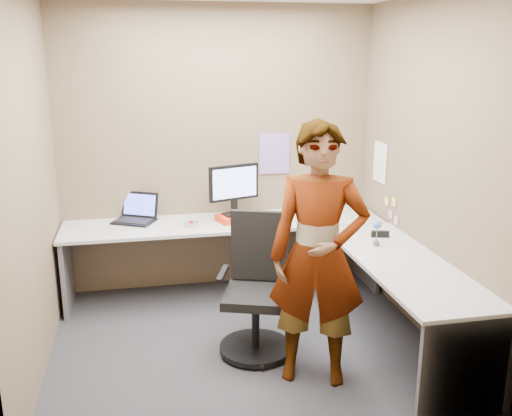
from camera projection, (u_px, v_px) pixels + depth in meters
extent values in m
plane|color=#28282D|center=(243.00, 342.00, 4.60)|extent=(3.00, 3.00, 0.00)
plane|color=brown|center=(218.00, 150.00, 5.46)|extent=(3.00, 0.00, 3.00)
plane|color=brown|center=(428.00, 171.00, 4.52)|extent=(0.00, 2.70, 2.70)
plane|color=brown|center=(29.00, 188.00, 3.95)|extent=(0.00, 2.70, 2.70)
cube|color=#ABABAB|center=(224.00, 223.00, 5.33)|extent=(2.96, 0.65, 0.03)
cube|color=#ABABAB|center=(402.00, 263.00, 4.32)|extent=(0.65, 1.91, 0.03)
cube|color=#59595B|center=(67.00, 271.00, 5.15)|extent=(0.04, 0.60, 0.70)
cube|color=#59595B|center=(367.00, 250.00, 5.70)|extent=(0.04, 0.60, 0.70)
cube|color=#59595B|center=(463.00, 370.00, 3.56)|extent=(0.60, 0.04, 0.70)
cube|color=red|center=(235.00, 218.00, 5.33)|extent=(0.36, 0.31, 0.06)
cube|color=black|center=(235.00, 214.00, 5.32)|extent=(0.24, 0.20, 0.02)
cube|color=black|center=(234.00, 206.00, 5.32)|extent=(0.06, 0.05, 0.12)
cube|color=black|center=(234.00, 182.00, 5.26)|extent=(0.48, 0.18, 0.33)
cube|color=#90A7F9|center=(235.00, 183.00, 5.25)|extent=(0.42, 0.14, 0.28)
cube|color=black|center=(134.00, 221.00, 5.29)|extent=(0.44, 0.40, 0.02)
cube|color=black|center=(140.00, 204.00, 5.38)|extent=(0.35, 0.23, 0.23)
cube|color=#4552DA|center=(140.00, 204.00, 5.38)|extent=(0.31, 0.19, 0.19)
cube|color=#B7B7BC|center=(191.00, 225.00, 5.15)|extent=(0.12, 0.08, 0.04)
sphere|color=red|center=(191.00, 222.00, 5.13)|extent=(0.04, 0.04, 0.04)
cone|color=white|center=(236.00, 219.00, 5.29)|extent=(0.10, 0.10, 0.06)
cube|color=black|center=(380.00, 234.00, 4.87)|extent=(0.16, 0.08, 0.05)
cylinder|color=brown|center=(376.00, 243.00, 4.66)|extent=(0.05, 0.05, 0.04)
cylinder|color=#338C3F|center=(377.00, 233.00, 4.63)|extent=(0.01, 0.01, 0.14)
sphere|color=#3B78D2|center=(377.00, 225.00, 4.61)|extent=(0.07, 0.07, 0.07)
cube|color=#846BB7|center=(274.00, 154.00, 5.57)|extent=(0.30, 0.01, 0.40)
cube|color=white|center=(380.00, 162.00, 5.40)|extent=(0.01, 0.28, 0.38)
cube|color=#F2E059|center=(394.00, 202.00, 5.15)|extent=(0.01, 0.07, 0.07)
cube|color=pink|center=(391.00, 214.00, 5.23)|extent=(0.01, 0.07, 0.07)
cube|color=pink|center=(396.00, 220.00, 5.12)|extent=(0.01, 0.07, 0.07)
cube|color=#F2E059|center=(387.00, 201.00, 5.30)|extent=(0.01, 0.07, 0.07)
cylinder|color=black|center=(256.00, 348.00, 4.43)|extent=(0.57, 0.57, 0.04)
cylinder|color=black|center=(256.00, 322.00, 4.38)|extent=(0.06, 0.06, 0.40)
cube|color=black|center=(256.00, 296.00, 4.32)|extent=(0.59, 0.59, 0.07)
cube|color=black|center=(259.00, 245.00, 4.44)|extent=(0.44, 0.19, 0.55)
cube|color=black|center=(223.00, 274.00, 4.30)|extent=(0.14, 0.30, 0.03)
cube|color=black|center=(289.00, 277.00, 4.24)|extent=(0.14, 0.30, 0.03)
imported|color=#999399|center=(318.00, 256.00, 3.88)|extent=(0.78, 0.64, 1.84)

